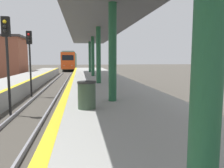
{
  "coord_description": "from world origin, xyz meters",
  "views": [
    {
      "loc": [
        2.32,
        -1.01,
        2.68
      ],
      "look_at": [
        4.51,
        13.81,
        0.94
      ],
      "focal_mm": 35.0,
      "sensor_mm": 36.0,
      "label": 1
    }
  ],
  "objects_px": {
    "signal_far": "(30,51)",
    "signal_mid": "(7,47)",
    "train": "(70,61)",
    "trash_bin": "(87,95)"
  },
  "relations": [
    {
      "from": "train",
      "to": "signal_mid",
      "type": "height_order",
      "value": "signal_mid"
    },
    {
      "from": "train",
      "to": "signal_far",
      "type": "relative_size",
      "value": 4.65
    },
    {
      "from": "signal_far",
      "to": "signal_mid",
      "type": "bearing_deg",
      "value": -88.69
    },
    {
      "from": "signal_mid",
      "to": "signal_far",
      "type": "height_order",
      "value": "same"
    },
    {
      "from": "train",
      "to": "trash_bin",
      "type": "height_order",
      "value": "train"
    },
    {
      "from": "signal_mid",
      "to": "trash_bin",
      "type": "bearing_deg",
      "value": -44.98
    },
    {
      "from": "train",
      "to": "signal_far",
      "type": "xyz_separation_m",
      "value": [
        -1.11,
        -38.98,
        1.03
      ]
    },
    {
      "from": "train",
      "to": "signal_far",
      "type": "height_order",
      "value": "signal_far"
    },
    {
      "from": "signal_far",
      "to": "trash_bin",
      "type": "relative_size",
      "value": 5.0
    },
    {
      "from": "signal_far",
      "to": "train",
      "type": "bearing_deg",
      "value": 88.37
    }
  ]
}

